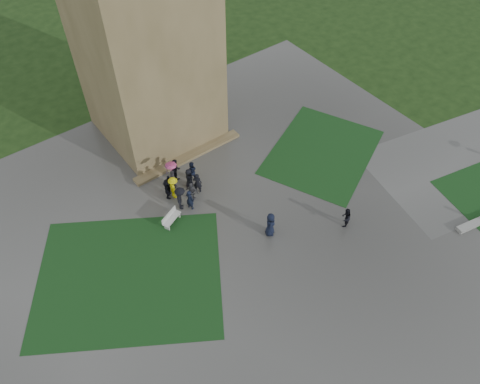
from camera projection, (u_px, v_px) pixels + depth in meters
ground at (279, 251)px, 29.60m from camera, size 120.00×120.00×0.00m
plaza at (259, 230)px, 30.66m from camera, size 34.00×34.00×0.02m
lawn_inset_left at (129, 276)px, 28.31m from camera, size 14.10×13.46×0.01m
lawn_inset_right at (322, 152)px, 35.67m from camera, size 11.12×10.15×0.01m
tower at (142, 23)px, 30.93m from camera, size 8.00×8.00×18.00m
tower_plinth at (188, 157)px, 35.17m from camera, size 9.00×0.80×0.22m
bench at (171, 218)px, 30.76m from camera, size 1.58×1.05×0.88m
visitor_cluster at (179, 184)px, 32.11m from camera, size 3.29×3.88×2.51m
pedestrian_mid at (270, 224)px, 29.80m from camera, size 1.06×1.11×1.88m
pedestrian_near at (346, 218)px, 30.38m from camera, size 0.85×0.68×1.54m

